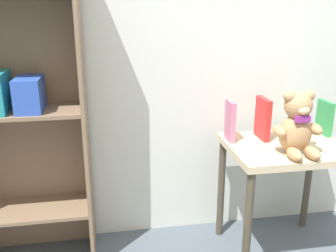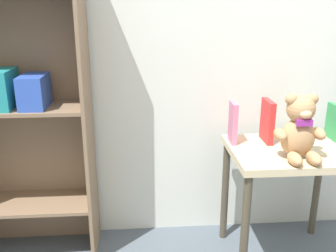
# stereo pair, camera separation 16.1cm
# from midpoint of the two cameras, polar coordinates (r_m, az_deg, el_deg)

# --- Properties ---
(wall_back) EXTENTS (4.80, 0.06, 2.50)m
(wall_back) POSITION_cam_midpoint_polar(r_m,az_deg,el_deg) (2.09, 4.62, 16.17)
(wall_back) COLOR silver
(wall_back) RESTS_ON ground_plane
(bookshelf_side) EXTENTS (0.66, 0.30, 1.65)m
(bookshelf_side) POSITION_cam_midpoint_polar(r_m,az_deg,el_deg) (1.98, -24.54, 5.01)
(bookshelf_side) COLOR #7F664C
(bookshelf_side) RESTS_ON ground_plane
(display_table) EXTENTS (0.60, 0.47, 0.63)m
(display_table) POSITION_cam_midpoint_polar(r_m,az_deg,el_deg) (2.02, 15.28, -5.55)
(display_table) COLOR beige
(display_table) RESTS_ON ground_plane
(teddy_bear) EXTENTS (0.23, 0.21, 0.31)m
(teddy_bear) POSITION_cam_midpoint_polar(r_m,az_deg,el_deg) (1.84, 16.75, 0.04)
(teddy_bear) COLOR tan
(teddy_bear) RESTS_ON display_table
(book_standing_pink) EXTENTS (0.03, 0.12, 0.21)m
(book_standing_pink) POSITION_cam_midpoint_polar(r_m,az_deg,el_deg) (1.96, 7.13, 0.76)
(book_standing_pink) COLOR #D17093
(book_standing_pink) RESTS_ON display_table
(book_standing_red) EXTENTS (0.03, 0.15, 0.22)m
(book_standing_red) POSITION_cam_midpoint_polar(r_m,az_deg,el_deg) (2.02, 12.05, 1.11)
(book_standing_red) COLOR red
(book_standing_red) RESTS_ON display_table
(book_standing_blue) EXTENTS (0.02, 0.12, 0.20)m
(book_standing_blue) POSITION_cam_midpoint_polar(r_m,az_deg,el_deg) (2.08, 16.77, 0.96)
(book_standing_blue) COLOR #2D51B7
(book_standing_blue) RESTS_ON display_table
(book_standing_green) EXTENTS (0.03, 0.13, 0.19)m
(book_standing_green) POSITION_cam_midpoint_polar(r_m,az_deg,el_deg) (2.18, 20.84, 1.18)
(book_standing_green) COLOR #33934C
(book_standing_green) RESTS_ON display_table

